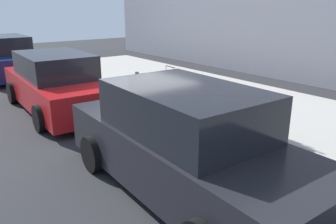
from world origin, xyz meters
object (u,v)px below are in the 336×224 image
suitcase_black_3 (211,106)px  fire_hydrant (150,86)px  suitcase_maroon_4 (197,103)px  parked_car_red_1 (56,84)px  suitcase_teal_1 (250,117)px  suitcase_olive_0 (270,126)px  suitcase_red_5 (180,96)px  bollard_post (137,84)px  suitcase_navy_2 (227,115)px  parked_car_charcoal_0 (184,145)px  parked_car_navy_2 (5,58)px  suitcase_silver_6 (170,91)px

suitcase_black_3 → fire_hydrant: suitcase_black_3 is taller
suitcase_maroon_4 → parked_car_red_1: parked_car_red_1 is taller
suitcase_teal_1 → suitcase_olive_0: bearing=177.5°
suitcase_red_5 → fire_hydrant: suitcase_red_5 is taller
bollard_post → parked_car_red_1: (0.46, 2.32, 0.24)m
suitcase_navy_2 → parked_car_charcoal_0: parked_car_charcoal_0 is taller
suitcase_teal_1 → suitcase_navy_2: 0.60m
suitcase_navy_2 → fire_hydrant: suitcase_navy_2 is taller
suitcase_red_5 → parked_car_charcoal_0: bearing=141.3°
parked_car_charcoal_0 → parked_car_red_1: parked_car_charcoal_0 is taller
parked_car_charcoal_0 → parked_car_red_1: 5.42m
parked_car_navy_2 → fire_hydrant: bearing=-159.8°
suitcase_olive_0 → parked_car_navy_2: bearing=12.9°
suitcase_red_5 → suitcase_navy_2: bearing=179.9°
fire_hydrant → parked_car_red_1: bearing=69.1°
suitcase_maroon_4 → suitcase_red_5: 0.58m
suitcase_navy_2 → suitcase_silver_6: bearing=-2.2°
parked_car_charcoal_0 → suitcase_olive_0: bearing=-84.4°
fire_hydrant → parked_car_red_1: parked_car_red_1 is taller
suitcase_black_3 → suitcase_red_5: bearing=0.0°
parked_car_charcoal_0 → suitcase_navy_2: bearing=-60.7°
suitcase_black_3 → suitcase_maroon_4: (0.57, -0.10, -0.06)m
suitcase_teal_1 → suitcase_silver_6: size_ratio=0.93×
fire_hydrant → parked_car_charcoal_0: parked_car_charcoal_0 is taller
suitcase_olive_0 → bollard_post: 4.72m
suitcase_maroon_4 → parked_car_navy_2: (8.70, 2.54, 0.35)m
suitcase_red_5 → parked_car_navy_2: bearing=16.7°
suitcase_navy_2 → suitcase_maroon_4: bearing=-5.1°
suitcase_olive_0 → suitcase_navy_2: size_ratio=1.00×
bollard_post → parked_car_charcoal_0: parked_car_charcoal_0 is taller
suitcase_maroon_4 → suitcase_silver_6: bearing=0.6°
suitcase_black_3 → parked_car_navy_2: parked_car_navy_2 is taller
parked_car_navy_2 → suitcase_navy_2: bearing=-166.0°
bollard_post → parked_car_navy_2: 6.64m
suitcase_olive_0 → suitcase_red_5: (2.80, 0.06, 0.07)m
bollard_post → suitcase_silver_6: bearing=-171.3°
parked_car_charcoal_0 → suitcase_silver_6: bearing=-35.1°
suitcase_maroon_4 → parked_car_navy_2: size_ratio=0.19×
suitcase_black_3 → bollard_post: suitcase_black_3 is taller
suitcase_olive_0 → fire_hydrant: 4.24m
parked_car_red_1 → suitcase_olive_0: bearing=-154.2°
suitcase_navy_2 → fire_hydrant: size_ratio=1.16×
suitcase_maroon_4 → bollard_post: 2.49m
suitcase_teal_1 → suitcase_silver_6: bearing=-0.0°
suitcase_olive_0 → suitcase_maroon_4: 2.23m
bollard_post → parked_car_red_1: 2.37m
parked_car_navy_2 → suitcase_maroon_4: bearing=-163.7°
suitcase_silver_6 → suitcase_olive_0: bearing=179.6°
suitcase_navy_2 → suitcase_maroon_4: 1.12m
suitcase_silver_6 → bollard_post: bearing=8.7°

